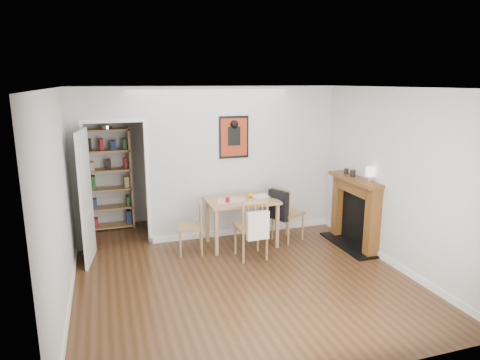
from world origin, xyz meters
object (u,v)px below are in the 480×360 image
object	(u,v)px
orange_fruit	(250,195)
chair_left	(190,227)
bookshelf	(110,179)
red_glass	(228,200)
notebook	(261,196)
ceramic_jar_a	(353,173)
fireplace	(355,210)
dining_table	(242,205)
chair_right	(287,213)
mantel_lamp	(370,172)
chair_front	(251,227)
ceramic_jar_b	(346,171)

from	to	relation	value
orange_fruit	chair_left	bearing A→B (deg)	-171.67
bookshelf	red_glass	xyz separation A→B (m)	(1.76, -1.66, -0.10)
notebook	ceramic_jar_a	bearing A→B (deg)	-22.49
notebook	bookshelf	bearing A→B (deg)	148.11
bookshelf	notebook	bearing A→B (deg)	-31.89
fireplace	orange_fruit	size ratio (longest dim) A/B	13.97
orange_fruit	ceramic_jar_a	bearing A→B (deg)	-19.90
dining_table	chair_right	xyz separation A→B (m)	(0.80, -0.04, -0.20)
chair_left	mantel_lamp	world-z (taller)	mantel_lamp
bookshelf	mantel_lamp	distance (m)	4.57
dining_table	chair_right	bearing A→B (deg)	-2.72
bookshelf	mantel_lamp	size ratio (longest dim) A/B	7.97
bookshelf	red_glass	world-z (taller)	bookshelf
dining_table	bookshelf	size ratio (longest dim) A/B	0.61
chair_left	ceramic_jar_a	bearing A→B (deg)	-8.98
notebook	mantel_lamp	size ratio (longest dim) A/B	1.34
chair_front	ceramic_jar_a	world-z (taller)	ceramic_jar_a
orange_fruit	chair_right	bearing A→B (deg)	-9.45
bookshelf	fireplace	size ratio (longest dim) A/B	1.50
mantel_lamp	ceramic_jar_b	world-z (taller)	mantel_lamp
bookshelf	ceramic_jar_b	bearing A→B (deg)	-26.25
orange_fruit	mantel_lamp	xyz separation A→B (m)	(1.62, -0.97, 0.48)
chair_right	mantel_lamp	xyz separation A→B (m)	(0.99, -0.87, 0.81)
chair_front	chair_left	bearing A→B (deg)	150.70
ceramic_jar_a	dining_table	bearing A→B (deg)	163.94
chair_front	chair_right	bearing A→B (deg)	32.41
bookshelf	chair_front	bearing A→B (deg)	-46.69
chair_right	ceramic_jar_a	size ratio (longest dim) A/B	8.74
chair_right	fireplace	xyz separation A→B (m)	(0.98, -0.55, 0.12)
chair_right	red_glass	size ratio (longest dim) A/B	11.15
ceramic_jar_b	mantel_lamp	bearing A→B (deg)	-85.28
mantel_lamp	ceramic_jar_b	size ratio (longest dim) A/B	2.50
chair_front	bookshelf	xyz separation A→B (m)	(-2.00, 2.13, 0.43)
red_glass	notebook	world-z (taller)	red_glass
chair_right	ceramic_jar_a	bearing A→B (deg)	-26.25
red_glass	bookshelf	bearing A→B (deg)	136.63
chair_right	red_glass	world-z (taller)	chair_right
dining_table	chair_front	xyz separation A→B (m)	(-0.03, -0.57, -0.19)
dining_table	mantel_lamp	world-z (taller)	mantel_lamp
chair_right	ceramic_jar_a	distance (m)	1.27
dining_table	red_glass	world-z (taller)	red_glass
mantel_lamp	chair_left	bearing A→B (deg)	163.03
chair_right	orange_fruit	distance (m)	0.72
fireplace	ceramic_jar_b	size ratio (longest dim) A/B	13.28
bookshelf	ceramic_jar_a	size ratio (longest dim) A/B	17.25
mantel_lamp	dining_table	bearing A→B (deg)	153.28
chair_right	fireplace	bearing A→B (deg)	-29.49
bookshelf	mantel_lamp	world-z (taller)	bookshelf
orange_fruit	ceramic_jar_a	world-z (taller)	ceramic_jar_a
bookshelf	dining_table	bearing A→B (deg)	-37.51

